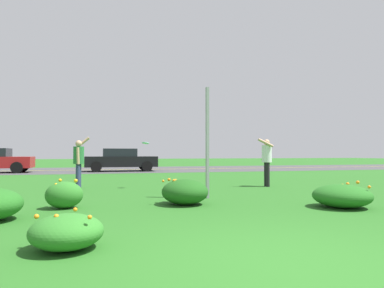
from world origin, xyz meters
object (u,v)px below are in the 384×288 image
Objects in this scene: person_catcher_white_shirt at (267,158)px; car_black_center_right at (121,160)px; frisbee_pale_blue at (145,143)px; person_thrower_green_shirt at (79,160)px; sign_post_near_path at (207,142)px.

car_black_center_right is (-4.23, 11.91, -0.25)m from person_catcher_white_shirt.
frisbee_pale_blue reaches higher than car_black_center_right.
person_thrower_green_shirt reaches higher than car_black_center_right.
sign_post_near_path is 1.68× the size of person_thrower_green_shirt.
frisbee_pale_blue is at bearing -89.61° from car_black_center_right.
car_black_center_right is at bearing 95.10° from sign_post_near_path.
person_catcher_white_shirt is at bearing -8.92° from person_thrower_green_shirt.
person_catcher_white_shirt is (6.28, -0.99, 0.04)m from person_thrower_green_shirt.
frisbee_pale_blue is at bearing 112.14° from sign_post_near_path.
person_thrower_green_shirt reaches higher than person_catcher_white_shirt.
person_catcher_white_shirt reaches higher than car_black_center_right.
person_thrower_green_shirt is at bearing 171.08° from person_catcher_white_shirt.
car_black_center_right is at bearing 90.39° from frisbee_pale_blue.
person_thrower_green_shirt is 6.87× the size of frisbee_pale_blue.
person_catcher_white_shirt is 6.73× the size of frisbee_pale_blue.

